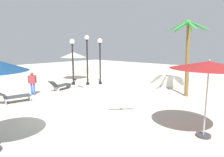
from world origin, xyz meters
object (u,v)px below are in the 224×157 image
patio_umbrella_0 (209,66)px  patio_umbrella_1 (74,55)px  lamp_post_0 (100,54)px  lamp_post_2 (73,54)px  guest_1 (32,81)px  palm_tree_1 (188,47)px  lamp_post_1 (87,54)px  lounge_chair_1 (13,96)px  lounge_chair_0 (60,85)px

patio_umbrella_0 → patio_umbrella_1: bearing=162.2°
patio_umbrella_0 → patio_umbrella_1: (-13.46, 4.33, -0.15)m
lamp_post_0 → patio_umbrella_1: bearing=-177.8°
patio_umbrella_0 → patio_umbrella_1: patio_umbrella_0 is taller
lamp_post_2 → guest_1: (0.92, -4.02, -1.68)m
palm_tree_1 → guest_1: size_ratio=3.17×
lamp_post_1 → guest_1: size_ratio=2.68×
lamp_post_0 → lounge_chair_1: lamp_post_0 is taller
patio_umbrella_0 → lamp_post_1: (-10.50, 3.53, 0.05)m
lounge_chair_0 → patio_umbrella_0: bearing=-4.3°
palm_tree_1 → lounge_chair_1: palm_tree_1 is taller
patio_umbrella_0 → lamp_post_0: lamp_post_0 is taller
palm_tree_1 → patio_umbrella_0: bearing=-62.1°
lamp_post_0 → lamp_post_2: lamp_post_0 is taller
palm_tree_1 → lounge_chair_0: bearing=-148.8°
patio_umbrella_0 → lounge_chair_1: size_ratio=1.45×
patio_umbrella_0 → lamp_post_0: (-9.92, 4.46, 0.05)m
patio_umbrella_0 → lounge_chair_0: (-10.42, 0.79, -2.19)m
lamp_post_2 → lounge_chair_0: lamp_post_2 is taller
lamp_post_0 → guest_1: lamp_post_0 is taller
lounge_chair_0 → guest_1: bearing=-92.9°
lamp_post_1 → lamp_post_2: 1.23m
patio_umbrella_0 → lounge_chair_1: patio_umbrella_0 is taller
patio_umbrella_1 → lounge_chair_1: 8.47m
lounge_chair_0 → lounge_chair_1: lounge_chair_0 is taller
patio_umbrella_0 → guest_1: bearing=-173.0°
lamp_post_0 → lamp_post_2: (-1.52, -1.73, -0.02)m
lamp_post_0 → lamp_post_2: bearing=-131.4°
palm_tree_1 → guest_1: bearing=-139.1°
palm_tree_1 → lounge_chair_0: size_ratio=2.50×
lounge_chair_1 → patio_umbrella_0: bearing=17.0°
patio_umbrella_1 → patio_umbrella_0: bearing=-17.8°
palm_tree_1 → lamp_post_1: palm_tree_1 is taller
lamp_post_1 → lamp_post_2: size_ratio=1.08×
lounge_chair_0 → lamp_post_1: bearing=91.7°
palm_tree_1 → lounge_chair_1: size_ratio=2.52×
lamp_post_0 → lounge_chair_1: 7.73m
patio_umbrella_1 → palm_tree_1: palm_tree_1 is taller
lamp_post_2 → guest_1: 4.45m
lamp_post_1 → lounge_chair_1: (0.92, -6.46, -2.23)m
patio_umbrella_1 → guest_1: 6.51m
lounge_chair_1 → patio_umbrella_1: bearing=118.1°
lounge_chair_0 → guest_1: 2.15m
palm_tree_1 → lamp_post_2: size_ratio=1.27×
lamp_post_2 → patio_umbrella_1: bearing=141.6°
palm_tree_1 → lamp_post_1: 7.90m
patio_umbrella_0 → lamp_post_0: bearing=155.8°
patio_umbrella_1 → lamp_post_0: bearing=2.2°
palm_tree_1 → lamp_post_2: bearing=-162.9°
lounge_chair_0 → lamp_post_0: bearing=82.3°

